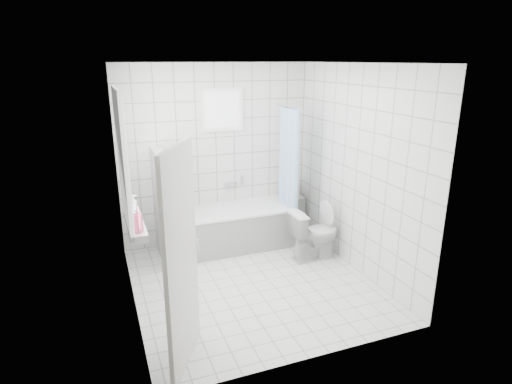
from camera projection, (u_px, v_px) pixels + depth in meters
name	position (u px, v px, depth m)	size (l,w,h in m)	color
ground	(252.00, 283.00, 5.27)	(3.00, 3.00, 0.00)	white
ceiling	(252.00, 63.00, 4.50)	(3.00, 3.00, 0.00)	white
wall_back	(216.00, 155.00, 6.22)	(2.80, 0.02, 2.60)	white
wall_front	(315.00, 227.00, 3.55)	(2.80, 0.02, 2.60)	white
wall_left	(125.00, 195.00, 4.41)	(0.02, 3.00, 2.60)	white
wall_right	(356.00, 170.00, 5.36)	(0.02, 3.00, 2.60)	white
window_left	(125.00, 160.00, 4.60)	(0.01, 0.90, 1.40)	white
window_back	(223.00, 110.00, 6.03)	(0.50, 0.01, 0.50)	white
window_sill	(135.00, 223.00, 4.84)	(0.18, 1.02, 0.08)	white
door	(181.00, 262.00, 3.61)	(0.04, 0.80, 2.00)	silver
bathtub	(231.00, 228.00, 6.22)	(1.80, 0.77, 0.58)	white
partition_wall	(163.00, 207.00, 5.71)	(0.15, 0.85, 1.50)	white
tiled_ledge	(290.00, 214.00, 6.82)	(0.40, 0.24, 0.55)	white
toilet	(314.00, 234.00, 5.82)	(0.40, 0.70, 0.71)	white
curtain_rod	(287.00, 107.00, 5.98)	(0.02, 0.02, 0.80)	silver
shower_curtain	(289.00, 171.00, 6.13)	(0.14, 0.48, 1.78)	#4F9CEA
tub_faucet	(230.00, 184.00, 6.39)	(0.18, 0.06, 0.06)	silver
sill_bottles	(135.00, 212.00, 4.75)	(0.17, 0.81, 0.27)	silver
ledge_bottles	(293.00, 191.00, 6.69)	(0.19, 0.18, 0.25)	red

